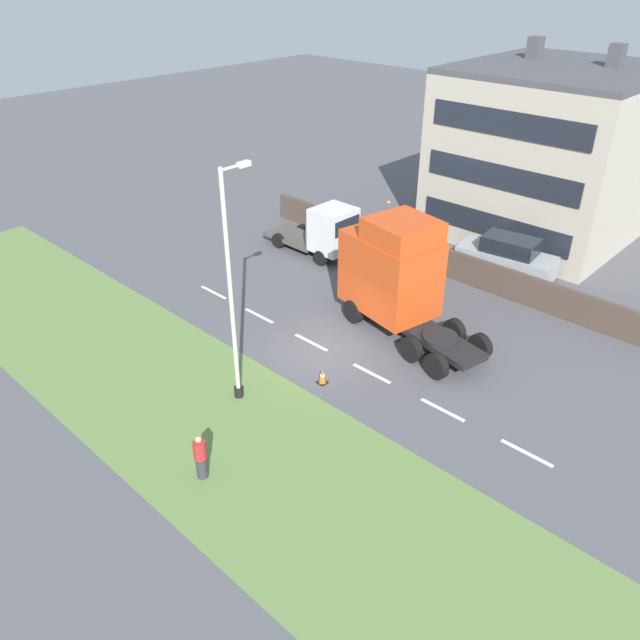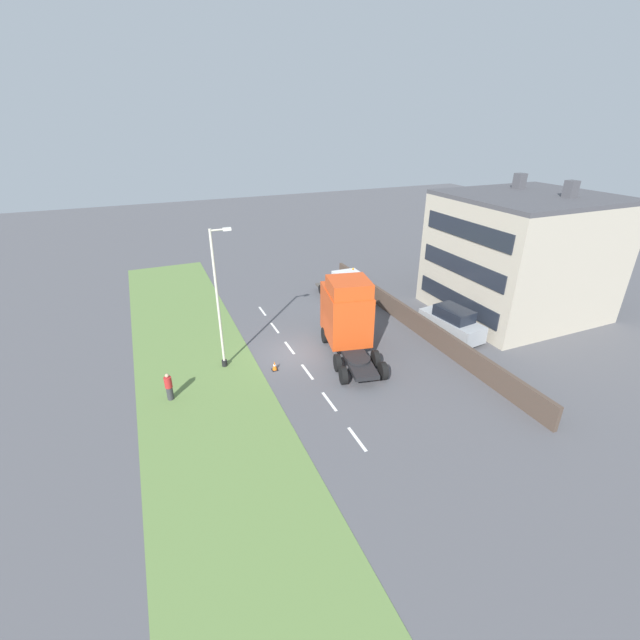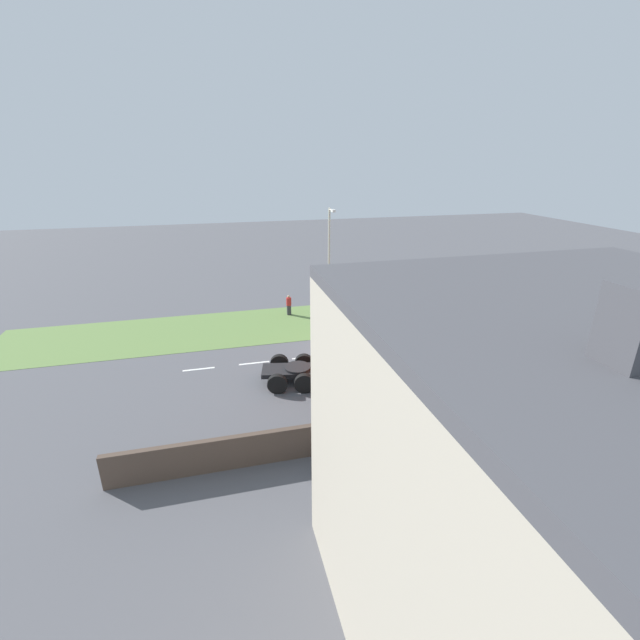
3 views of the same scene
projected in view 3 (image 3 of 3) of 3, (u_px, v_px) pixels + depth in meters
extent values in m
plane|color=#515156|center=(342.00, 353.00, 26.72)|extent=(120.00, 120.00, 0.00)
cube|color=#607F42|center=(319.00, 320.00, 32.15)|extent=(7.00, 44.00, 0.01)
cube|color=white|center=(199.00, 369.00, 24.71)|extent=(0.16, 1.80, 0.00)
cube|color=white|center=(254.00, 363.00, 25.45)|extent=(0.16, 1.80, 0.00)
cube|color=white|center=(307.00, 357.00, 26.19)|extent=(0.16, 1.80, 0.00)
cube|color=white|center=(356.00, 352.00, 26.93)|extent=(0.16, 1.80, 0.00)
cube|color=white|center=(403.00, 347.00, 27.66)|extent=(0.16, 1.80, 0.00)
cube|color=white|center=(447.00, 342.00, 28.40)|extent=(0.16, 1.80, 0.00)
cube|color=#4C3D33|center=(404.00, 425.00, 18.32)|extent=(0.25, 24.00, 1.43)
cube|color=#B7AD99|center=(598.00, 527.00, 8.87)|extent=(10.91, 9.71, 8.55)
cube|color=#1E232D|center=(448.00, 459.00, 14.76)|extent=(0.08, 8.26, 1.20)
cube|color=#1E232D|center=(457.00, 394.00, 13.85)|extent=(0.08, 8.26, 1.20)
cube|color=#1E232D|center=(466.00, 321.00, 12.94)|extent=(0.08, 8.26, 1.20)
cube|color=#47474C|center=(637.00, 325.00, 5.61)|extent=(0.70, 0.70, 1.10)
cube|color=black|center=(326.00, 370.00, 23.22)|extent=(2.79, 7.10, 0.24)
cube|color=#DB4719|center=(356.00, 340.00, 22.67)|extent=(3.28, 4.27, 3.19)
cube|color=black|center=(391.00, 352.00, 23.01)|extent=(2.14, 0.50, 1.79)
cube|color=black|center=(393.00, 327.00, 22.51)|extent=(2.27, 0.52, 1.02)
cube|color=#DB4719|center=(346.00, 304.00, 21.92)|extent=(2.89, 2.93, 0.90)
sphere|color=orange|center=(382.00, 298.00, 21.15)|extent=(0.14, 0.14, 0.14)
cylinder|color=black|center=(298.00, 367.00, 23.09)|extent=(1.66, 1.66, 0.12)
cylinder|color=black|center=(368.00, 362.00, 24.47)|extent=(0.52, 1.08, 1.04)
cylinder|color=black|center=(374.00, 382.00, 22.27)|extent=(0.52, 1.08, 1.04)
cylinder|color=black|center=(304.00, 363.00, 24.32)|extent=(0.52, 1.08, 1.04)
cylinder|color=black|center=(304.00, 383.00, 22.11)|extent=(0.52, 1.08, 1.04)
cylinder|color=black|center=(279.00, 363.00, 24.26)|extent=(0.52, 1.08, 1.04)
cylinder|color=black|center=(277.00, 384.00, 22.05)|extent=(0.52, 1.08, 1.04)
cube|color=silver|center=(489.00, 365.00, 21.47)|extent=(2.02, 1.88, 2.21)
cube|color=black|center=(473.00, 359.00, 21.11)|extent=(1.76, 0.06, 0.80)
cube|color=#4C4742|center=(530.00, 380.00, 22.48)|extent=(2.04, 3.47, 0.18)
cube|color=#4C4742|center=(505.00, 369.00, 21.81)|extent=(2.00, 0.12, 1.55)
cylinder|color=black|center=(496.00, 397.00, 21.10)|extent=(0.25, 0.80, 0.80)
cylinder|color=black|center=(475.00, 379.00, 22.77)|extent=(0.25, 0.80, 0.80)
cylinder|color=black|center=(551.00, 389.00, 21.79)|extent=(0.25, 0.80, 0.80)
cylinder|color=black|center=(527.00, 373.00, 23.47)|extent=(0.25, 0.80, 0.80)
cube|color=#9EA3A8|center=(379.00, 456.00, 16.25)|extent=(2.36, 4.79, 1.12)
cube|color=black|center=(378.00, 436.00, 15.87)|extent=(1.83, 2.70, 0.75)
cylinder|color=black|center=(401.00, 445.00, 17.68)|extent=(0.28, 0.66, 0.64)
cylinder|color=black|center=(424.00, 472.00, 16.19)|extent=(0.28, 0.66, 0.64)
cylinder|color=black|center=(334.00, 463.00, 16.66)|extent=(0.28, 0.66, 0.64)
cylinder|color=black|center=(353.00, 493.00, 15.18)|extent=(0.28, 0.66, 0.64)
cylinder|color=black|center=(329.00, 325.00, 30.69)|extent=(0.33, 0.33, 0.40)
cylinder|color=beige|center=(329.00, 271.00, 29.26)|extent=(0.15, 0.15, 8.41)
cylinder|color=beige|center=(331.00, 210.00, 27.39)|extent=(0.90, 0.10, 0.10)
cube|color=silver|center=(333.00, 211.00, 26.98)|extent=(0.44, 0.20, 0.16)
cylinder|color=#333338|center=(289.00, 310.00, 33.15)|extent=(0.34, 0.34, 0.77)
cylinder|color=#B22626|center=(289.00, 302.00, 32.90)|extent=(0.39, 0.39, 0.61)
sphere|color=tan|center=(289.00, 296.00, 32.76)|extent=(0.21, 0.21, 0.21)
cube|color=black|center=(315.00, 344.00, 27.96)|extent=(0.36, 0.36, 0.03)
cone|color=orange|center=(315.00, 340.00, 27.86)|extent=(0.28, 0.28, 0.55)
cylinder|color=white|center=(315.00, 340.00, 27.85)|extent=(0.17, 0.17, 0.07)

